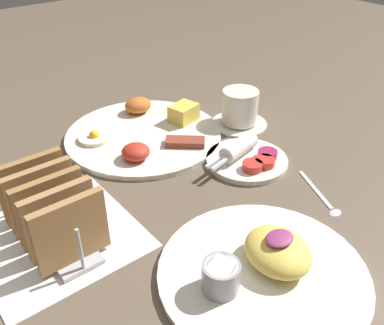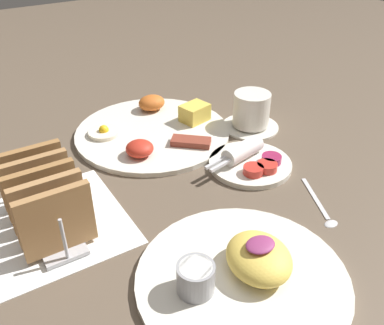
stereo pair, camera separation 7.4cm
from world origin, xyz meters
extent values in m
plane|color=brown|center=(0.00, 0.00, 0.00)|extent=(3.00, 3.00, 0.00)
cube|color=white|center=(-0.21, 0.04, 0.00)|extent=(0.22, 0.22, 0.00)
cylinder|color=silver|center=(0.05, 0.21, 0.01)|extent=(0.32, 0.32, 0.01)
cube|color=#E5C64C|center=(0.15, 0.20, 0.03)|extent=(0.06, 0.06, 0.04)
ellipsoid|color=#C66023|center=(0.10, 0.30, 0.03)|extent=(0.06, 0.05, 0.03)
cylinder|color=#F4EACC|center=(-0.04, 0.25, 0.01)|extent=(0.06, 0.06, 0.01)
sphere|color=yellow|center=(-0.04, 0.25, 0.02)|extent=(0.02, 0.02, 0.02)
ellipsoid|color=red|center=(-0.01, 0.14, 0.02)|extent=(0.05, 0.05, 0.03)
cube|color=brown|center=(0.09, 0.12, 0.02)|extent=(0.08, 0.07, 0.01)
cylinder|color=silver|center=(0.15, 0.01, 0.01)|extent=(0.15, 0.15, 0.01)
cylinder|color=red|center=(0.13, -0.02, 0.02)|extent=(0.04, 0.04, 0.01)
cylinder|color=red|center=(0.16, -0.03, 0.02)|extent=(0.04, 0.04, 0.01)
cylinder|color=#99234C|center=(0.18, -0.01, 0.02)|extent=(0.04, 0.04, 0.01)
cylinder|color=white|center=(0.14, 0.03, 0.03)|extent=(0.09, 0.05, 0.03)
cube|color=silver|center=(0.08, 0.01, 0.03)|extent=(0.05, 0.02, 0.00)
cube|color=silver|center=(0.08, 0.02, 0.03)|extent=(0.05, 0.02, 0.00)
cylinder|color=silver|center=(-0.03, -0.20, 0.01)|extent=(0.28, 0.28, 0.01)
ellipsoid|color=#EAC651|center=(-0.01, -0.20, 0.03)|extent=(0.10, 0.11, 0.04)
ellipsoid|color=#8C3366|center=(-0.01, -0.20, 0.05)|extent=(0.04, 0.03, 0.01)
cylinder|color=#99999E|center=(-0.09, -0.19, 0.03)|extent=(0.05, 0.05, 0.04)
cylinder|color=white|center=(-0.09, -0.19, 0.05)|extent=(0.04, 0.04, 0.01)
cube|color=#B7B7BC|center=(-0.21, 0.04, 0.01)|extent=(0.06, 0.18, 0.01)
cube|color=#A17345|center=(-0.21, -0.03, 0.06)|extent=(0.10, 0.01, 0.10)
cube|color=#A6784A|center=(-0.21, 0.01, 0.06)|extent=(0.10, 0.01, 0.10)
cube|color=olive|center=(-0.21, 0.04, 0.06)|extent=(0.10, 0.01, 0.10)
cube|color=#A17345|center=(-0.21, 0.07, 0.06)|extent=(0.10, 0.01, 0.10)
cube|color=olive|center=(-0.21, 0.10, 0.06)|extent=(0.10, 0.01, 0.10)
cylinder|color=#B7B7BC|center=(-0.21, -0.05, 0.04)|extent=(0.01, 0.01, 0.07)
cylinder|color=#B7B7BC|center=(-0.21, 0.12, 0.04)|extent=(0.01, 0.00, 0.07)
cylinder|color=silver|center=(0.24, 0.13, 0.00)|extent=(0.12, 0.12, 0.01)
cylinder|color=silver|center=(0.24, 0.13, 0.04)|extent=(0.08, 0.08, 0.07)
cylinder|color=#381E0F|center=(0.24, 0.13, 0.07)|extent=(0.06, 0.06, 0.01)
cube|color=silver|center=(0.18, -0.12, 0.00)|extent=(0.05, 0.10, 0.00)
ellipsoid|color=silver|center=(0.15, -0.18, 0.00)|extent=(0.02, 0.02, 0.01)
camera|label=1|loc=(-0.35, -0.45, 0.43)|focal=40.00mm
camera|label=2|loc=(-0.29, -0.49, 0.43)|focal=40.00mm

